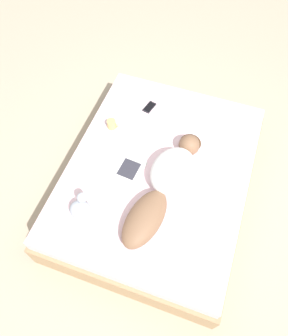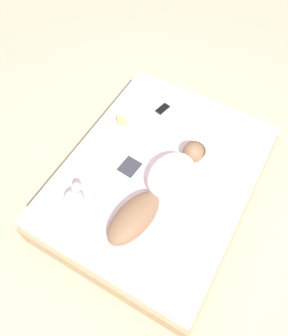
{
  "view_description": "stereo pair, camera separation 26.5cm",
  "coord_description": "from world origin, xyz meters",
  "px_view_note": "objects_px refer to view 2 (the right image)",
  "views": [
    {
      "loc": [
        0.38,
        -1.47,
        2.94
      ],
      "look_at": [
        -0.12,
        -0.07,
        0.52
      ],
      "focal_mm": 35.0,
      "sensor_mm": 36.0,
      "label": 1
    },
    {
      "loc": [
        0.62,
        -1.36,
        2.94
      ],
      "look_at": [
        -0.12,
        -0.07,
        0.52
      ],
      "focal_mm": 35.0,
      "sensor_mm": 36.0,
      "label": 2
    }
  ],
  "objects_px": {
    "open_magazine": "(119,161)",
    "coffee_mug": "(122,120)",
    "cell_phone": "(163,109)",
    "person": "(163,185)"
  },
  "relations": [
    {
      "from": "open_magazine",
      "to": "cell_phone",
      "type": "distance_m",
      "value": 0.74
    },
    {
      "from": "person",
      "to": "open_magazine",
      "type": "distance_m",
      "value": 0.5
    },
    {
      "from": "open_magazine",
      "to": "person",
      "type": "bearing_deg",
      "value": -3.98
    },
    {
      "from": "coffee_mug",
      "to": "person",
      "type": "bearing_deg",
      "value": -33.63
    },
    {
      "from": "open_magazine",
      "to": "coffee_mug",
      "type": "distance_m",
      "value": 0.43
    },
    {
      "from": "open_magazine",
      "to": "cell_phone",
      "type": "bearing_deg",
      "value": 91.22
    },
    {
      "from": "person",
      "to": "coffee_mug",
      "type": "distance_m",
      "value": 0.83
    },
    {
      "from": "cell_phone",
      "to": "open_magazine",
      "type": "bearing_deg",
      "value": -80.11
    },
    {
      "from": "cell_phone",
      "to": "coffee_mug",
      "type": "bearing_deg",
      "value": -111.85
    },
    {
      "from": "coffee_mug",
      "to": "cell_phone",
      "type": "xyz_separation_m",
      "value": [
        0.26,
        0.36,
        -0.04
      ]
    }
  ]
}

